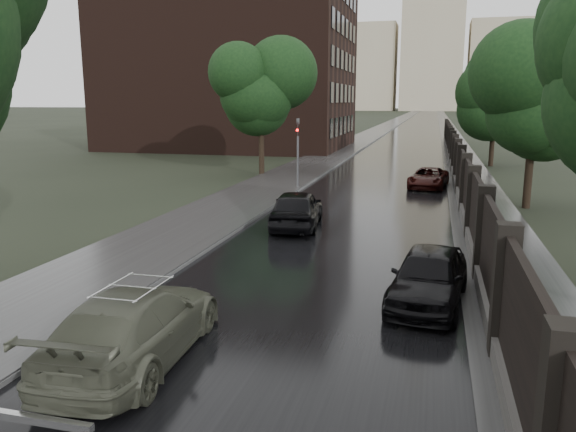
# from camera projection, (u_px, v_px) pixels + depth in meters

# --- Properties ---
(road) EXTENTS (8.00, 420.00, 0.02)m
(road) POSITION_uv_depth(u_px,v_px,m) (425.00, 116.00, 187.63)
(road) COLOR black
(road) RESTS_ON ground
(sidewalk_left) EXTENTS (4.00, 420.00, 0.16)m
(sidewalk_left) POSITION_uv_depth(u_px,v_px,m) (407.00, 116.00, 189.08)
(sidewalk_left) COLOR #2D2D2D
(sidewalk_left) RESTS_ON ground
(verge_right) EXTENTS (3.00, 420.00, 0.08)m
(verge_right) POSITION_uv_depth(u_px,v_px,m) (442.00, 116.00, 186.27)
(verge_right) COLOR #2D2D2D
(verge_right) RESTS_ON ground
(fence_right) EXTENTS (0.45, 75.72, 2.70)m
(fence_right) POSITION_uv_depth(u_px,v_px,m) (456.00, 163.00, 36.47)
(fence_right) COLOR #383533
(fence_right) RESTS_ON ground
(tree_left_far) EXTENTS (4.25, 4.25, 7.39)m
(tree_left_far) POSITION_uv_depth(u_px,v_px,m) (261.00, 96.00, 36.80)
(tree_left_far) COLOR black
(tree_left_far) RESTS_ON ground
(tree_right_b) EXTENTS (4.08, 4.08, 7.01)m
(tree_right_b) POSITION_uv_depth(u_px,v_px,m) (535.00, 101.00, 25.47)
(tree_right_b) COLOR black
(tree_right_b) RESTS_ON ground
(tree_right_c) EXTENTS (4.08, 4.08, 7.01)m
(tree_right_c) POSITION_uv_depth(u_px,v_px,m) (495.00, 101.00, 42.54)
(tree_right_c) COLOR black
(tree_right_c) RESTS_ON ground
(traffic_light) EXTENTS (0.16, 0.32, 4.00)m
(traffic_light) POSITION_uv_depth(u_px,v_px,m) (298.00, 147.00, 31.72)
(traffic_light) COLOR #59595E
(traffic_light) RESTS_ON ground
(brick_building) EXTENTS (24.00, 18.00, 20.00)m
(brick_building) POSITION_uv_depth(u_px,v_px,m) (232.00, 52.00, 59.16)
(brick_building) COLOR black
(brick_building) RESTS_ON ground
(stalinist_tower) EXTENTS (92.00, 30.00, 159.00)m
(stalinist_tower) POSITION_uv_depth(u_px,v_px,m) (433.00, 34.00, 284.23)
(stalinist_tower) COLOR tan
(stalinist_tower) RESTS_ON ground
(volga_sedan) EXTENTS (2.35, 5.15, 1.46)m
(volga_sedan) POSITION_uv_depth(u_px,v_px,m) (135.00, 325.00, 10.75)
(volga_sedan) COLOR #4D4F3F
(volga_sedan) RESTS_ON ground
(hatchback_left) EXTENTS (2.31, 4.70, 1.54)m
(hatchback_left) POSITION_uv_depth(u_px,v_px,m) (297.00, 209.00, 22.20)
(hatchback_left) COLOR black
(hatchback_left) RESTS_ON ground
(car_right_near) EXTENTS (2.18, 4.34, 1.42)m
(car_right_near) POSITION_uv_depth(u_px,v_px,m) (429.00, 276.00, 13.82)
(car_right_near) COLOR black
(car_right_near) RESTS_ON ground
(car_right_far) EXTENTS (2.48, 4.44, 1.17)m
(car_right_far) POSITION_uv_depth(u_px,v_px,m) (428.00, 178.00, 32.43)
(car_right_far) COLOR black
(car_right_far) RESTS_ON ground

